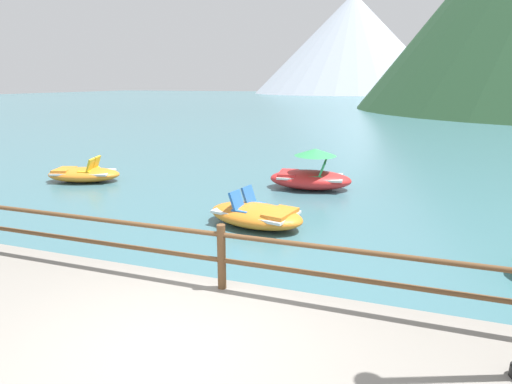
# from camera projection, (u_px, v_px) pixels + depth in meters

# --- Properties ---
(ground_plane) EXTENTS (200.00, 200.00, 0.00)m
(ground_plane) POSITION_uv_depth(u_px,v_px,m) (377.00, 116.00, 41.30)
(ground_plane) COLOR #3D6B75
(dock_railing) EXTENTS (23.92, 0.12, 0.95)m
(dock_railing) POSITION_uv_depth(u_px,v_px,m) (221.00, 250.00, 5.84)
(dock_railing) COLOR brown
(dock_railing) RESTS_ON promenade_dock
(pedal_boat_0) EXTENTS (2.64, 1.85, 0.82)m
(pedal_boat_0) POSITION_uv_depth(u_px,v_px,m) (83.00, 174.00, 14.09)
(pedal_boat_0) COLOR orange
(pedal_boat_0) RESTS_ON ground
(pedal_boat_1) EXTENTS (2.66, 1.62, 1.27)m
(pedal_boat_1) POSITION_uv_depth(u_px,v_px,m) (311.00, 175.00, 13.08)
(pedal_boat_1) COLOR red
(pedal_boat_1) RESTS_ON ground
(pedal_boat_3) EXTENTS (2.56, 1.77, 0.84)m
(pedal_boat_3) POSITION_uv_depth(u_px,v_px,m) (256.00, 215.00, 9.74)
(pedal_boat_3) COLOR orange
(pedal_boat_3) RESTS_ON ground
(distant_peak) EXTENTS (54.83, 54.83, 27.09)m
(distant_peak) POSITION_uv_depth(u_px,v_px,m) (351.00, 44.00, 119.22)
(distant_peak) COLOR #A8B2C1
(distant_peak) RESTS_ON ground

